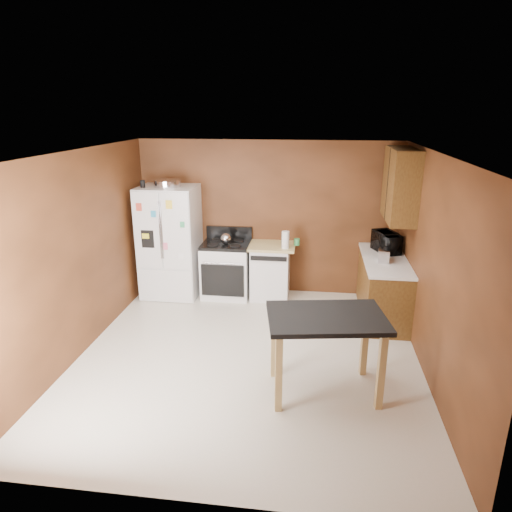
% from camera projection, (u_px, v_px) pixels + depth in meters
% --- Properties ---
extents(floor, '(4.50, 4.50, 0.00)m').
position_uv_depth(floor, '(248.00, 357.00, 5.71)').
color(floor, beige).
rests_on(floor, ground).
extents(ceiling, '(4.50, 4.50, 0.00)m').
position_uv_depth(ceiling, '(247.00, 153.00, 4.94)').
color(ceiling, white).
rests_on(ceiling, ground).
extents(wall_back, '(4.20, 0.00, 4.20)m').
position_uv_depth(wall_back, '(268.00, 218.00, 7.45)').
color(wall_back, brown).
rests_on(wall_back, ground).
extents(wall_front, '(4.20, 0.00, 4.20)m').
position_uv_depth(wall_front, '(200.00, 365.00, 3.21)').
color(wall_front, brown).
rests_on(wall_front, ground).
extents(wall_left, '(0.00, 4.50, 4.50)m').
position_uv_depth(wall_left, '(78.00, 255.00, 5.59)').
color(wall_left, brown).
rests_on(wall_left, ground).
extents(wall_right, '(0.00, 4.50, 4.50)m').
position_uv_depth(wall_right, '(434.00, 270.00, 5.07)').
color(wall_right, brown).
rests_on(wall_right, ground).
extents(roasting_pan, '(0.42, 0.42, 0.10)m').
position_uv_depth(roasting_pan, '(167.00, 183.00, 7.09)').
color(roasting_pan, silver).
rests_on(roasting_pan, refrigerator).
extents(pen_cup, '(0.07, 0.07, 0.11)m').
position_uv_depth(pen_cup, '(143.00, 184.00, 7.00)').
color(pen_cup, black).
rests_on(pen_cup, refrigerator).
extents(kettle, '(0.17, 0.17, 0.17)m').
position_uv_depth(kettle, '(226.00, 239.00, 7.25)').
color(kettle, silver).
rests_on(kettle, gas_range).
extents(paper_towel, '(0.14, 0.14, 0.27)m').
position_uv_depth(paper_towel, '(285.00, 240.00, 7.05)').
color(paper_towel, white).
rests_on(paper_towel, dishwasher).
extents(green_canister, '(0.11, 0.11, 0.10)m').
position_uv_depth(green_canister, '(297.00, 242.00, 7.24)').
color(green_canister, '#3EA254').
rests_on(green_canister, dishwasher).
extents(toaster, '(0.18, 0.26, 0.18)m').
position_uv_depth(toaster, '(384.00, 255.00, 6.43)').
color(toaster, silver).
rests_on(toaster, right_cabinets).
extents(microwave, '(0.49, 0.58, 0.27)m').
position_uv_depth(microwave, '(386.00, 243.00, 6.85)').
color(microwave, black).
rests_on(microwave, right_cabinets).
extents(refrigerator, '(0.90, 0.80, 1.80)m').
position_uv_depth(refrigerator, '(170.00, 242.00, 7.38)').
color(refrigerator, white).
rests_on(refrigerator, ground).
extents(gas_range, '(0.76, 0.68, 1.10)m').
position_uv_depth(gas_range, '(227.00, 269.00, 7.46)').
color(gas_range, white).
rests_on(gas_range, ground).
extents(dishwasher, '(0.78, 0.63, 0.89)m').
position_uv_depth(dishwasher, '(270.00, 271.00, 7.40)').
color(dishwasher, white).
rests_on(dishwasher, ground).
extents(right_cabinets, '(0.63, 1.58, 2.45)m').
position_uv_depth(right_cabinets, '(388.00, 257.00, 6.60)').
color(right_cabinets, brown).
rests_on(right_cabinets, ground).
extents(island, '(1.34, 1.00, 0.91)m').
position_uv_depth(island, '(326.00, 328.00, 4.79)').
color(island, black).
rests_on(island, ground).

